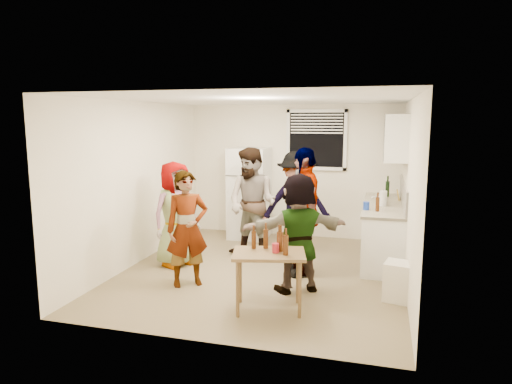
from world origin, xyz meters
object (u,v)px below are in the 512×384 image
(serving_table, at_px, (269,310))
(guest_back_left, at_px, (252,257))
(kettle, at_px, (381,203))
(wine_bottle, at_px, (387,196))
(beer_bottle_table, at_px, (254,248))
(guest_back_right, at_px, (296,256))
(guest_orange, at_px, (297,290))
(guest_grey, at_px, (177,265))
(beer_bottle_counter, at_px, (377,211))
(guest_black, at_px, (303,273))
(refrigerator, at_px, (249,193))
(red_cup, at_px, (275,253))
(blue_cup, at_px, (366,210))
(trash_bin, at_px, (398,281))
(guest_stripe, at_px, (189,284))

(serving_table, relative_size, guest_back_left, 0.47)
(kettle, xyz_separation_m, wine_bottle, (0.10, 0.64, 0.00))
(beer_bottle_table, distance_m, guest_back_right, 2.20)
(wine_bottle, relative_size, guest_orange, 0.17)
(kettle, height_order, guest_orange, kettle)
(wine_bottle, relative_size, guest_grey, 0.17)
(beer_bottle_counter, bearing_deg, guest_black, -158.12)
(kettle, relative_size, serving_table, 0.26)
(refrigerator, relative_size, beer_bottle_table, 8.17)
(beer_bottle_table, distance_m, red_cup, 0.30)
(refrigerator, distance_m, blue_cup, 2.56)
(serving_table, xyz_separation_m, beer_bottle_table, (-0.21, 0.11, 0.70))
(guest_back_left, height_order, guest_back_right, guest_back_left)
(trash_bin, height_order, guest_stripe, trash_bin)
(beer_bottle_counter, xyz_separation_m, beer_bottle_table, (-1.40, -1.68, -0.20))
(refrigerator, relative_size, serving_table, 2.05)
(refrigerator, distance_m, guest_back_left, 1.55)
(beer_bottle_counter, distance_m, guest_back_right, 1.60)
(guest_grey, bearing_deg, trash_bin, -70.01)
(kettle, distance_m, trash_bin, 1.96)
(trash_bin, height_order, serving_table, trash_bin)
(guest_back_left, height_order, guest_black, guest_back_left)
(kettle, relative_size, guest_black, 0.12)
(beer_bottle_counter, height_order, blue_cup, beer_bottle_counter)
(red_cup, xyz_separation_m, guest_grey, (-1.85, 1.26, -0.70))
(wine_bottle, height_order, serving_table, wine_bottle)
(red_cup, bearing_deg, kettle, 65.30)
(blue_cup, distance_m, guest_orange, 1.68)
(kettle, bearing_deg, red_cup, -106.26)
(red_cup, bearing_deg, blue_cup, 62.76)
(blue_cup, bearing_deg, refrigerator, 148.84)
(beer_bottle_counter, xyz_separation_m, serving_table, (-1.19, -1.79, -0.90))
(trash_bin, xyz_separation_m, guest_back_left, (-2.24, 1.25, -0.25))
(guest_black, bearing_deg, red_cup, -25.20)
(red_cup, xyz_separation_m, guest_back_right, (-0.15, 2.17, -0.70))
(guest_stripe, bearing_deg, guest_back_left, 35.21)
(guest_grey, xyz_separation_m, guest_black, (1.96, 0.12, 0.00))
(refrigerator, height_order, beer_bottle_counter, refrigerator)
(serving_table, bearing_deg, wine_bottle, 67.19)
(red_cup, distance_m, guest_back_left, 2.23)
(refrigerator, distance_m, guest_grey, 2.19)
(beer_bottle_counter, distance_m, serving_table, 2.33)
(beer_bottle_counter, xyz_separation_m, trash_bin, (0.29, -1.08, -0.65))
(guest_stripe, xyz_separation_m, guest_back_right, (1.18, 1.66, 0.00))
(beer_bottle_table, xyz_separation_m, guest_back_left, (-0.54, 1.85, -0.70))
(guest_black, bearing_deg, guest_grey, -107.40)
(guest_stripe, bearing_deg, beer_bottle_table, -57.31)
(serving_table, height_order, guest_grey, serving_table)
(kettle, distance_m, serving_table, 2.97)
(beer_bottle_counter, bearing_deg, guest_back_right, 162.71)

